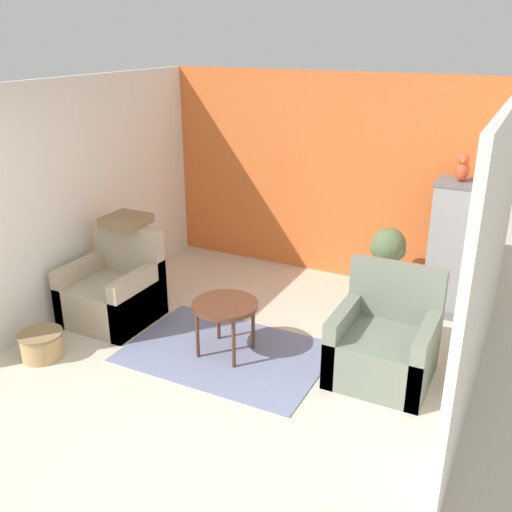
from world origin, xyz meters
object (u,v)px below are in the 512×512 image
coffee_table (225,308)px  armchair_right (384,345)px  birdcage (452,249)px  parrot (463,168)px  potted_plant (387,254)px  wicker_basket (42,344)px  armchair_left (114,292)px

coffee_table → armchair_right: armchair_right is taller
birdcage → parrot: (0.00, 0.00, 0.88)m
potted_plant → wicker_basket: (-2.58, -2.70, -0.43)m
armchair_right → parrot: bearing=80.5°
coffee_table → potted_plant: 2.13m
armchair_left → coffee_table: bearing=-3.6°
coffee_table → armchair_left: 1.44m
armchair_left → parrot: (3.14, 1.84, 1.29)m
parrot → potted_plant: (-0.67, -0.08, -1.03)m
armchair_left → armchair_right: 2.88m
birdcage → parrot: parrot is taller
armchair_left → potted_plant: size_ratio=1.12×
birdcage → wicker_basket: birdcage is taller
parrot → coffee_table: bearing=-131.7°
armchair_left → parrot: 3.86m
armchair_left → wicker_basket: bearing=-96.7°
potted_plant → wicker_basket: potted_plant is taller
armchair_right → parrot: size_ratio=3.35×
armchair_right → parrot: 2.09m
armchair_right → wicker_basket: size_ratio=2.35×
birdcage → potted_plant: bearing=-173.4°
wicker_basket → armchair_left: bearing=83.3°
coffee_table → birdcage: bearing=48.2°
armchair_left → armchair_right: size_ratio=1.00×
parrot → birdcage: bearing=-90.0°
potted_plant → wicker_basket: bearing=-133.8°
potted_plant → parrot: bearing=6.8°
potted_plant → wicker_basket: size_ratio=2.10×
wicker_basket → coffee_table: bearing=28.9°
birdcage → potted_plant: birdcage is taller
coffee_table → birdcage: (1.72, 1.92, 0.24)m
armchair_right → birdcage: birdcage is taller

